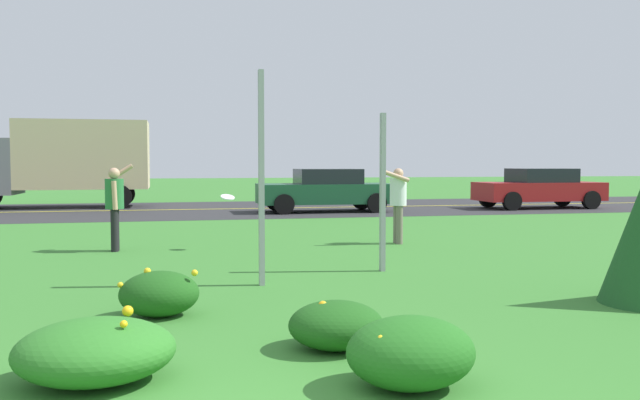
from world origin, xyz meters
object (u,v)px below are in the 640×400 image
person_thrower_green_shirt (115,201)px  frisbee_white (228,197)px  car_dark_green_center_left (325,190)px  person_catcher_white_shirt (398,199)px  car_red_leftmost (539,188)px  sign_post_by_roadside (383,192)px  sign_post_near_path (261,178)px  box_truck_gray (59,159)px

person_thrower_green_shirt → frisbee_white: bearing=-6.6°
person_thrower_green_shirt → car_dark_green_center_left: size_ratio=0.36×
person_catcher_white_shirt → car_red_leftmost: size_ratio=0.34×
person_catcher_white_shirt → car_red_leftmost: person_catcher_white_shirt is taller
sign_post_by_roadside → car_red_leftmost: (9.97, 12.17, -0.46)m
sign_post_by_roadside → person_thrower_green_shirt: bearing=141.7°
sign_post_by_roadside → person_thrower_green_shirt: 5.31m
sign_post_near_path → person_thrower_green_shirt: 4.64m
sign_post_by_roadside → person_catcher_white_shirt: size_ratio=1.56×
frisbee_white → sign_post_by_roadside: bearing=-55.6°
person_catcher_white_shirt → frisbee_white: 3.47m
sign_post_by_roadside → frisbee_white: 3.70m
sign_post_by_roadside → person_thrower_green_shirt: size_ratio=1.47×
sign_post_near_path → car_red_leftmost: sign_post_near_path is taller
person_thrower_green_shirt → car_red_leftmost: (14.13, 8.88, -0.19)m
person_thrower_green_shirt → person_catcher_white_shirt: person_thrower_green_shirt is taller
box_truck_gray → car_dark_green_center_left: bearing=-24.3°
frisbee_white → car_red_leftmost: car_red_leftmost is taller
person_catcher_white_shirt → sign_post_by_roadside: bearing=-113.3°
frisbee_white → car_red_leftmost: 15.12m
sign_post_near_path → car_red_leftmost: 17.60m
sign_post_by_roadside → frisbee_white: sign_post_by_roadside is taller
person_catcher_white_shirt → car_red_leftmost: (8.59, 8.95, -0.18)m
sign_post_near_path → person_catcher_white_shirt: (3.33, 3.98, -0.52)m
sign_post_near_path → sign_post_by_roadside: (1.95, 0.76, -0.24)m
box_truck_gray → sign_post_near_path: bearing=-73.0°
sign_post_near_path → box_truck_gray: 17.82m
person_thrower_green_shirt → car_dark_green_center_left: (6.12, 8.88, -0.19)m
person_catcher_white_shirt → car_red_leftmost: 12.41m
sign_post_by_roadside → box_truck_gray: box_truck_gray is taller
frisbee_white → sign_post_near_path: bearing=-88.0°
person_catcher_white_shirt → box_truck_gray: (-8.53, 13.06, 0.89)m
frisbee_white → car_dark_green_center_left: car_dark_green_center_left is taller
person_thrower_green_shirt → frisbee_white: size_ratio=5.91×
sign_post_near_path → sign_post_by_roadside: 2.11m
frisbee_white → person_catcher_white_shirt: bearing=2.8°
sign_post_by_roadside → car_dark_green_center_left: sign_post_by_roadside is taller
sign_post_by_roadside → frisbee_white: bearing=124.4°
person_catcher_white_shirt → frisbee_white: bearing=-177.2°
sign_post_by_roadside → car_dark_green_center_left: bearing=80.8°
person_catcher_white_shirt → frisbee_white: person_catcher_white_shirt is taller
car_dark_green_center_left → sign_post_near_path: bearing=-106.8°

